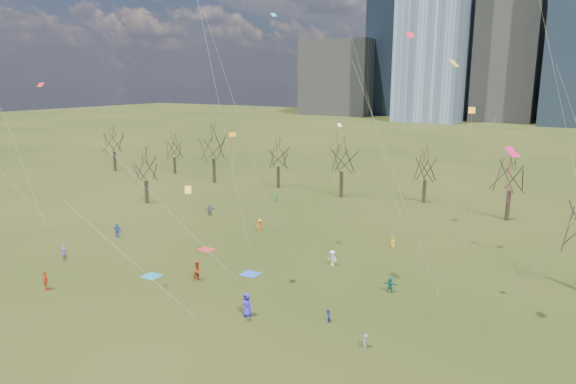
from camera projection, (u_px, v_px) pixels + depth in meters
The scene contains 20 objects.
ground at pixel (214, 302), 42.15m from camera, with size 500.00×500.00×0.00m, color black.
downtown_skyline at pixel (527, 26), 211.88m from camera, with size 212.50×78.00×118.00m.
bare_tree_row at pixel (378, 164), 72.14m from camera, with size 113.04×29.80×9.50m.
blanket_teal at pixel (152, 276), 47.69m from camera, with size 1.60×1.50×0.03m, color teal.
blanket_navy at pixel (251, 274), 48.21m from camera, with size 1.60×1.50×0.03m, color blue.
blanket_crimson at pixel (206, 250), 55.03m from camera, with size 1.60×1.50×0.03m, color red.
person_0 at pixel (247, 305), 39.53m from camera, with size 0.92×0.60×1.89m, color #2D2AB7.
person_2 at pixel (198, 271), 46.47m from camera, with size 0.90×0.70×1.86m, color #AD3718.
person_3 at pixel (366, 341), 34.97m from camera, with size 0.65×0.37×1.01m, color slate.
person_4 at pixel (45, 281), 44.43m from camera, with size 1.01×0.42×1.73m, color #E34419.
person_5 at pixel (390, 285), 43.96m from camera, with size 1.28×0.41×1.38m, color #17685C.
person_7 at pixel (64, 253), 51.61m from camera, with size 0.62×0.41×1.70m, color #994C96.
person_8 at pixel (328, 316), 38.63m from camera, with size 0.49×0.38×1.01m, color #252CA1.
person_9 at pixel (332, 258), 50.19m from camera, with size 1.02×0.59×1.58m, color white.
person_11 at pixel (210, 210), 68.42m from camera, with size 1.55×0.49×1.67m, color slate.
person_12 at pixel (393, 242), 55.44m from camera, with size 0.66×0.43×1.35m, color gold.
person_13 at pixel (277, 197), 76.18m from camera, with size 0.52×0.34×1.43m, color #1B795A.
person_15 at pixel (260, 226), 61.07m from camera, with size 1.07×0.62×1.66m, color orange.
person_16 at pixel (117, 231), 59.10m from camera, with size 0.95×0.40×1.63m, color #263FA5.
kites_airborne at pixel (318, 135), 46.03m from camera, with size 63.79×50.08×32.00m.
Camera 1 is at (25.16, -30.62, 18.06)m, focal length 32.00 mm.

